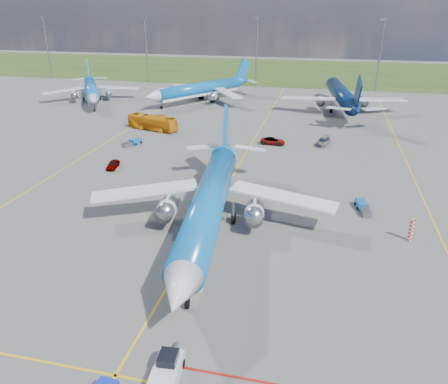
% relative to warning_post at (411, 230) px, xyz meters
% --- Properties ---
extents(ground, '(400.00, 400.00, 0.00)m').
position_rel_warning_post_xyz_m(ground, '(-26.00, -8.00, -1.50)').
color(ground, '#52524F').
rests_on(ground, ground).
extents(grass_strip, '(400.00, 80.00, 0.01)m').
position_rel_warning_post_xyz_m(grass_strip, '(-26.00, 142.00, -1.50)').
color(grass_strip, '#2D4719').
rests_on(grass_strip, ground).
extents(taxiway_lines, '(60.25, 160.00, 0.02)m').
position_rel_warning_post_xyz_m(taxiway_lines, '(-25.83, 19.70, -1.49)').
color(taxiway_lines, gold).
rests_on(taxiway_lines, ground).
extents(floodlight_masts, '(202.20, 0.50, 22.70)m').
position_rel_warning_post_xyz_m(floodlight_masts, '(-16.00, 102.00, 11.06)').
color(floodlight_masts, slate).
rests_on(floodlight_masts, ground).
extents(warning_post, '(0.50, 0.50, 3.00)m').
position_rel_warning_post_xyz_m(warning_post, '(0.00, 0.00, 0.00)').
color(warning_post, red).
rests_on(warning_post, ground).
extents(bg_jet_nw, '(45.87, 49.16, 10.31)m').
position_rel_warning_post_xyz_m(bg_jet_nw, '(-78.97, 65.76, -1.50)').
color(bg_jet_nw, '#0C63B3').
rests_on(bg_jet_nw, ground).
extents(bg_jet_nnw, '(49.46, 52.13, 10.88)m').
position_rel_warning_post_xyz_m(bg_jet_nnw, '(-47.89, 72.79, -1.50)').
color(bg_jet_nnw, '#0C63B3').
rests_on(bg_jet_nnw, ground).
extents(bg_jet_n, '(41.23, 50.49, 12.04)m').
position_rel_warning_post_xyz_m(bg_jet_n, '(-7.60, 71.59, -1.50)').
color(bg_jet_n, '#071E41').
rests_on(bg_jet_n, ground).
extents(main_airliner, '(40.14, 49.69, 12.01)m').
position_rel_warning_post_xyz_m(main_airliner, '(-24.76, -3.52, -1.50)').
color(main_airliner, '#0C63B3').
rests_on(main_airliner, ground).
extents(pushback_tug, '(2.33, 5.52, 1.85)m').
position_rel_warning_post_xyz_m(pushback_tug, '(-21.93, -27.14, -0.75)').
color(pushback_tug, silver).
rests_on(pushback_tug, ground).
extents(apron_bus, '(12.69, 6.22, 3.45)m').
position_rel_warning_post_xyz_m(apron_bus, '(-50.13, 41.00, 0.22)').
color(apron_bus, orange).
rests_on(apron_bus, ground).
extents(service_car_a, '(2.19, 4.23, 1.38)m').
position_rel_warning_post_xyz_m(service_car_a, '(-47.53, 15.37, -0.81)').
color(service_car_a, '#999999').
rests_on(service_car_a, ground).
extents(service_car_b, '(5.22, 2.63, 1.42)m').
position_rel_warning_post_xyz_m(service_car_b, '(-21.58, 36.01, -0.79)').
color(service_car_b, '#999999').
rests_on(service_car_b, ground).
extents(service_car_c, '(3.37, 5.56, 1.51)m').
position_rel_warning_post_xyz_m(service_car_c, '(-11.37, 38.06, -0.75)').
color(service_car_c, '#999999').
rests_on(service_car_c, ground).
extents(baggage_tug_w, '(2.04, 4.83, 1.05)m').
position_rel_warning_post_xyz_m(baggage_tug_w, '(-5.16, 7.64, -1.01)').
color(baggage_tug_w, '#1A539C').
rests_on(baggage_tug_w, ground).
extents(baggage_tug_c, '(2.87, 4.99, 1.09)m').
position_rel_warning_post_xyz_m(baggage_tug_c, '(-49.81, 29.04, -0.99)').
color(baggage_tug_c, '#185994').
rests_on(baggage_tug_c, ground).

